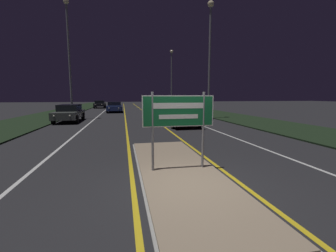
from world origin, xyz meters
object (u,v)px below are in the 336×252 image
car_receding_1 (156,107)px  car_approaching_2 (100,104)px  car_approaching_1 (115,107)px  streetlight_left_near (69,49)px  streetlight_right_near (210,42)px  car_receding_0 (181,116)px  streetlight_right_far (171,72)px  car_approaching_0 (69,113)px  highway_sign (179,115)px

car_receding_1 → car_approaching_2: 17.09m
car_approaching_1 → streetlight_left_near: bearing=-111.2°
streetlight_right_near → car_receding_0: 8.44m
streetlight_right_far → car_approaching_0: streetlight_right_far is taller
car_receding_0 → car_approaching_2: size_ratio=0.98×
car_approaching_2 → streetlight_left_near: bearing=-91.5°
car_receding_0 → streetlight_left_near: bearing=144.0°
streetlight_right_far → car_approaching_0: size_ratio=2.05×
car_receding_1 → car_approaching_0: car_receding_1 is taller
car_receding_0 → car_approaching_1: 16.35m
car_approaching_2 → car_approaching_1: bearing=-75.2°
car_approaching_1 → car_receding_0: bearing=-71.2°
streetlight_right_far → car_receding_0: (-3.94, -21.61, -5.42)m
streetlight_right_near → car_approaching_1: size_ratio=2.20×
streetlight_left_near → car_approaching_0: streetlight_left_near is taller
highway_sign → streetlight_right_near: (6.38, 13.96, 5.37)m
highway_sign → car_approaching_1: size_ratio=0.46×
streetlight_right_near → streetlight_right_far: (0.20, 17.40, -0.87)m
car_approaching_2 → streetlight_right_near: bearing=-62.0°
streetlight_left_near → streetlight_right_far: bearing=50.1°
streetlight_right_far → car_receding_1: size_ratio=2.34×
car_receding_0 → car_approaching_1: size_ratio=0.92×
car_approaching_0 → car_approaching_2: car_approaching_0 is taller
car_receding_0 → streetlight_right_near: bearing=48.4°
streetlight_right_near → car_approaching_0: streetlight_right_near is taller
streetlight_left_near → streetlight_right_near: streetlight_left_near is taller
highway_sign → streetlight_right_far: bearing=78.2°
streetlight_right_near → car_receding_1: size_ratio=2.55×
car_receding_0 → car_receding_1: 11.75m
car_approaching_0 → car_approaching_2: size_ratio=1.04×
streetlight_right_near → car_receding_0: bearing=-131.6°
car_approaching_1 → streetlight_right_far: bearing=33.7°
streetlight_right_far → car_receding_1: streetlight_right_far is taller
streetlight_left_near → car_approaching_0: size_ratio=2.24×
car_receding_1 → car_receding_0: bearing=-89.0°
car_approaching_0 → car_approaching_1: 11.43m
car_receding_0 → car_approaching_1: (-5.28, 15.48, -0.02)m
car_receding_1 → car_approaching_2: bearing=118.2°
car_receding_1 → car_approaching_2: size_ratio=0.91×
streetlight_right_near → car_approaching_2: size_ratio=2.33×
streetlight_right_far → car_approaching_2: streetlight_right_far is taller
car_approaching_2 → car_receding_1: bearing=-61.8°
streetlight_right_far → car_approaching_2: (-12.22, 5.20, -5.43)m
car_receding_0 → car_approaching_0: car_approaching_0 is taller
streetlight_right_near → highway_sign: bearing=-114.6°
car_approaching_2 → car_approaching_0: bearing=-91.0°
car_approaching_2 → streetlight_right_far: bearing=-23.0°
car_approaching_0 → streetlight_left_near: bearing=94.2°
streetlight_right_near → car_approaching_2: streetlight_right_near is taller
streetlight_left_near → streetlight_right_far: size_ratio=1.09×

